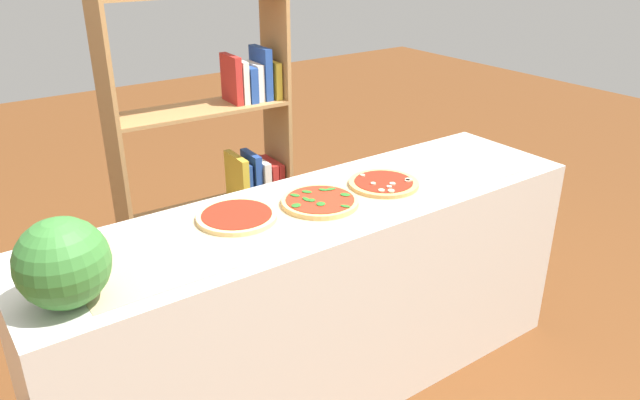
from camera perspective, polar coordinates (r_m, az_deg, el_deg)
name	(u,v)px	position (r m, az deg, el deg)	size (l,w,h in m)	color
ground_plane	(320,383)	(2.89, 0.00, -16.68)	(12.00, 12.00, 0.00)	brown
counter	(320,300)	(2.62, 0.00, -9.31)	(2.33, 0.61, 0.89)	beige
parchment_paper	(320,204)	(2.40, 0.00, -0.41)	(1.91, 0.48, 0.00)	tan
pizza_plain_0	(237,216)	(2.30, -7.76, -1.52)	(0.30, 0.30, 0.02)	#E5C17F
pizza_spinach_1	(320,201)	(2.40, -0.01, -0.14)	(0.30, 0.30, 0.03)	#DBB26B
pizza_mushroom_2	(384,183)	(2.58, 6.00, 1.54)	(0.29, 0.29, 0.03)	tan
watermelon	(63,263)	(1.88, -22.86, -5.44)	(0.27, 0.27, 0.27)	#387A33
bookshelf	(225,162)	(3.16, -8.89, 3.48)	(0.88, 0.32, 1.63)	#A87A47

